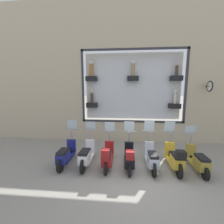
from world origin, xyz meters
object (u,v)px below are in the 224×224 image
Objects in this scene: scooter_red_4 at (107,156)px; scooter_yellow_1 at (175,158)px; scooter_olive_0 at (198,160)px; scooter_navy_6 at (66,154)px; scooter_white_5 at (87,155)px; scooter_silver_2 at (152,158)px; scooter_black_3 at (129,157)px.

scooter_yellow_1 is at bearing -89.74° from scooter_red_4.
scooter_navy_6 reaches higher than scooter_olive_0.
scooter_olive_0 is at bearing -90.12° from scooter_navy_6.
scooter_olive_0 is 4.22m from scooter_white_5.
scooter_olive_0 is 0.99× the size of scooter_silver_2.
scooter_navy_6 is at bearing 87.72° from scooter_red_4.
scooter_yellow_1 is at bearing -93.86° from scooter_silver_2.
scooter_red_4 is 1.69m from scooter_navy_6.
scooter_black_3 is at bearing -90.29° from scooter_red_4.
scooter_black_3 is at bearing 90.53° from scooter_yellow_1.
scooter_olive_0 is 1.00× the size of scooter_black_3.
scooter_yellow_1 is at bearing -89.47° from scooter_black_3.
scooter_red_4 is at bearing 90.26° from scooter_yellow_1.
scooter_yellow_1 is 1.01× the size of scooter_red_4.
scooter_silver_2 is at bearing 89.61° from scooter_olive_0.
scooter_olive_0 is 2.53m from scooter_black_3.
scooter_navy_6 reaches higher than scooter_red_4.
scooter_navy_6 is at bearing 90.02° from scooter_silver_2.
scooter_olive_0 is 1.69m from scooter_silver_2.
scooter_black_3 is at bearing -91.62° from scooter_navy_6.
scooter_olive_0 is 0.99× the size of scooter_navy_6.
scooter_black_3 is at bearing 94.92° from scooter_silver_2.
scooter_olive_0 is 1.00× the size of scooter_red_4.
scooter_white_5 is 1.00× the size of scooter_navy_6.
scooter_black_3 reaches higher than scooter_olive_0.
scooter_red_4 reaches higher than scooter_white_5.
scooter_yellow_1 is at bearing -90.76° from scooter_navy_6.
scooter_white_5 is at bearing 90.02° from scooter_silver_2.
scooter_white_5 is at bearing 89.05° from scooter_yellow_1.
scooter_yellow_1 reaches higher than scooter_black_3.
scooter_yellow_1 is 3.37m from scooter_white_5.
scooter_olive_0 is at bearing -90.14° from scooter_white_5.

